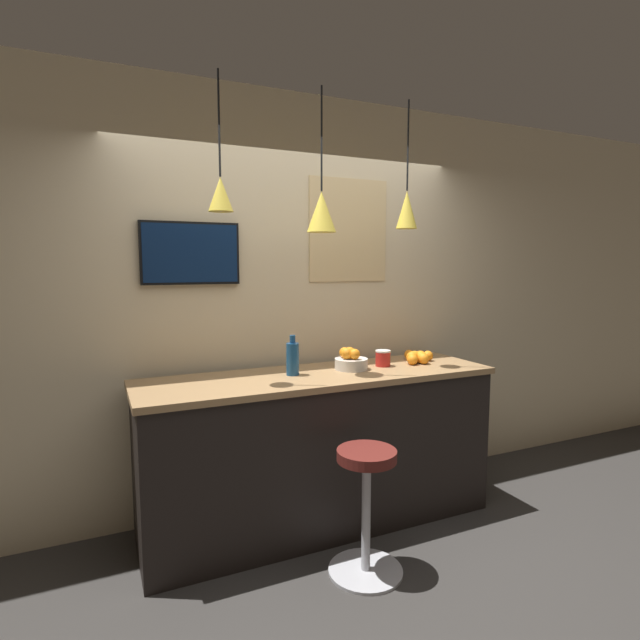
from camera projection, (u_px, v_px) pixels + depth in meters
The scene contains 13 objects.
ground_plane at pixel (364, 571), 2.81m from camera, with size 14.00×14.00×0.00m, color #33302D.
back_wall at pixel (294, 302), 3.59m from camera, with size 8.00×0.06×2.90m.
service_counter at pixel (320, 449), 3.29m from camera, with size 2.34×0.67×1.02m.
bar_stool at pixel (366, 497), 2.76m from camera, with size 0.42×0.42×0.71m.
fruit_bowl at pixel (350, 360), 3.36m from camera, with size 0.22×0.22×0.15m.
orange_pile at pixel (418, 357), 3.59m from camera, with size 0.26×0.26×0.09m.
juice_bottle at pixel (293, 358), 3.18m from camera, with size 0.08×0.08×0.26m.
spread_jar at pixel (383, 358), 3.46m from camera, with size 0.10×0.10×0.11m.
pendant_lamp_left at pixel (221, 193), 2.83m from camera, with size 0.14×0.14×0.78m.
pendant_lamp_middle at pixel (322, 211), 3.10m from camera, with size 0.18×0.18×0.88m.
pendant_lamp_right at pixel (407, 209), 3.36m from camera, with size 0.14×0.14×0.84m.
mounted_tv at pixel (191, 253), 3.20m from camera, with size 0.63×0.04×0.40m.
wall_poster at pixel (349, 230), 3.67m from camera, with size 0.63×0.01×0.75m.
Camera 1 is at (-1.32, -2.29, 1.72)m, focal length 28.00 mm.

